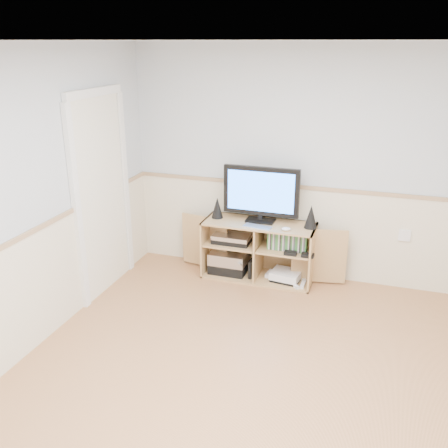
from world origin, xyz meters
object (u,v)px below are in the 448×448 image
Objects in this scene: media_cabinet at (260,248)px; monitor at (261,193)px; keyboard at (258,227)px; game_consoles at (285,276)px.

media_cabinet is 2.30× the size of monitor.
game_consoles is (0.29, 0.13, -0.59)m from keyboard.
monitor is 0.37m from keyboard.
keyboard is at bearing -84.73° from monitor.
keyboard is at bearing -84.90° from media_cabinet.
monitor is 1.80× the size of game_consoles.
keyboard is (0.02, -0.19, 0.32)m from media_cabinet.
media_cabinet is at bearing 103.49° from keyboard.
media_cabinet is at bearing 167.87° from game_consoles.
game_consoles is (0.31, -0.06, -0.91)m from monitor.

